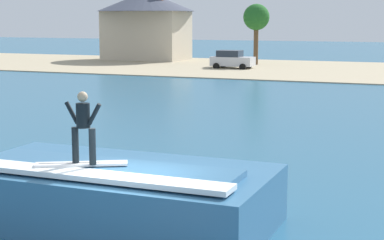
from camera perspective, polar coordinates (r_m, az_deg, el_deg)
wave_crest at (r=15.62m, az=-6.93°, el=-6.67°), size 7.56×3.94×1.58m
surfboard at (r=15.09m, az=-9.92°, el=-3.91°), size 2.07×1.34×0.06m
surfer at (r=14.80m, az=-9.77°, el=-0.33°), size 0.97×0.32×1.69m
shoreline_bank at (r=62.50m, az=16.24°, el=4.22°), size 120.00×24.78×0.09m
car_near_shore at (r=63.61m, az=3.62°, el=5.46°), size 4.21×2.29×1.86m
house_with_chimney at (r=76.89m, az=-4.15°, el=9.07°), size 11.73×11.73×8.44m
tree_tall_bare at (r=68.71m, az=5.81°, el=9.09°), size 2.80×2.80×6.55m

